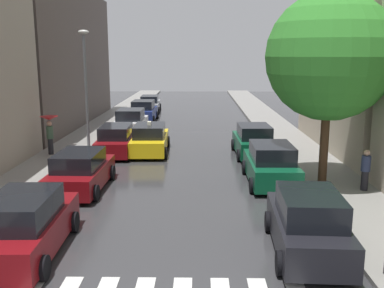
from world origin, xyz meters
name	(u,v)px	position (x,y,z in m)	size (l,w,h in m)	color
ground_plane	(187,134)	(0.00, 24.00, -0.02)	(28.00, 72.00, 0.04)	#343437
sidewalk_left	(95,133)	(-6.50, 24.00, 0.07)	(3.00, 72.00, 0.15)	gray
sidewalk_right	(281,133)	(6.50, 24.00, 0.07)	(3.00, 72.00, 0.15)	gray
building_left_mid	(45,58)	(-11.00, 27.80, 5.17)	(6.00, 18.88, 10.34)	#564C47
parked_car_left_nearest	(25,226)	(-3.94, 5.14, 0.82)	(2.15, 4.63, 1.76)	maroon
parked_car_left_second	(81,172)	(-3.99, 11.08, 0.76)	(2.14, 4.49, 1.63)	maroon
parked_car_left_third	(117,140)	(-3.76, 17.70, 0.76)	(2.08, 4.57, 1.63)	maroon
parked_car_left_fourth	(131,122)	(-3.91, 23.93, 0.82)	(2.15, 4.18, 1.76)	silver
parked_car_left_fifth	(144,111)	(-3.81, 30.07, 0.80)	(2.15, 4.27, 1.72)	navy
parked_car_left_sixth	(150,104)	(-3.94, 36.02, 0.75)	(2.13, 4.76, 1.58)	#B2B7BF
parked_car_right_nearest	(308,225)	(3.85, 5.38, 0.83)	(2.19, 4.33, 1.79)	black
parked_car_right_second	(271,165)	(3.90, 12.13, 0.81)	(2.13, 4.36, 1.75)	#0C4C2D
parked_car_right_third	(254,141)	(3.80, 17.40, 0.80)	(2.19, 4.27, 1.72)	#0C4C2D
taxi_midroad	(150,139)	(-1.94, 18.05, 0.77)	(2.15, 4.72, 1.81)	yellow
pedestrian_foreground	(49,127)	(-7.19, 16.92, 1.62)	(0.95, 0.95, 2.07)	black
pedestrian_near_tree	(365,169)	(7.41, 10.74, 1.01)	(0.36, 0.36, 1.65)	black
street_tree_right	(330,57)	(6.06, 11.93, 5.36)	(5.17, 5.17, 7.80)	#513823
lamp_post_left	(86,81)	(-5.55, 18.59, 3.99)	(0.60, 0.28, 6.63)	#595B60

